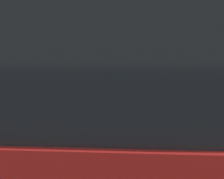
# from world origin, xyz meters

# --- Properties ---
(sidewalk_curb) EXTENTS (36.00, 3.26, 0.12)m
(sidewalk_curb) POSITION_xyz_m (0.00, 1.63, 0.06)
(sidewalk_curb) COLOR #ADA8A0
(sidewalk_curb) RESTS_ON ground
(parking_meter) EXTENTS (0.18, 0.19, 1.49)m
(parking_meter) POSITION_xyz_m (0.40, 0.53, 1.22)
(parking_meter) COLOR slate
(parking_meter) RESTS_ON sidewalk_curb
(pedestrian_at_meter) EXTENTS (0.68, 0.39, 1.70)m
(pedestrian_at_meter) POSITION_xyz_m (-0.10, 0.64, 1.09)
(pedestrian_at_meter) COLOR #1E233F
(pedestrian_at_meter) RESTS_ON sidewalk_curb
(parked_hatchback_red) EXTENTS (4.01, 1.78, 1.81)m
(parked_hatchback_red) POSITION_xyz_m (0.45, -1.39, 0.92)
(parked_hatchback_red) COLOR maroon
(parked_hatchback_red) RESTS_ON ground
(background_railing) EXTENTS (24.06, 0.06, 1.13)m
(background_railing) POSITION_xyz_m (0.00, 2.99, 0.94)
(background_railing) COLOR black
(background_railing) RESTS_ON sidewalk_curb
(backdrop_wall) EXTENTS (32.00, 0.50, 2.66)m
(backdrop_wall) POSITION_xyz_m (0.00, 6.63, 1.33)
(backdrop_wall) COLOR #ADA38E
(backdrop_wall) RESTS_ON ground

